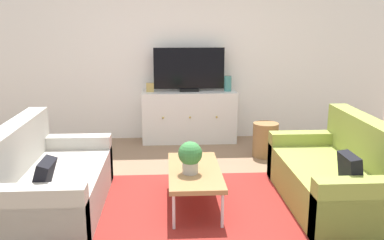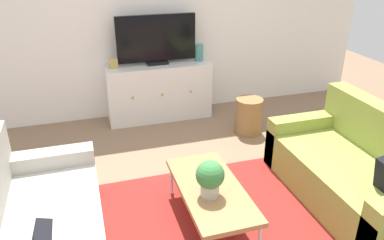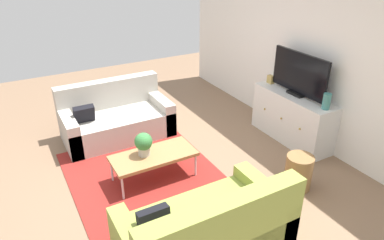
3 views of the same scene
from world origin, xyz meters
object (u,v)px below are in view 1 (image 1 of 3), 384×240
potted_plant (190,156)px  mantel_clock (150,87)px  couch_left_side (45,184)px  tv_console (189,116)px  flat_screen_tv (189,70)px  glass_vase (228,84)px  couch_right_side (341,178)px  wicker_basket (265,140)px  coffee_table (194,172)px

potted_plant → mantel_clock: (-0.46, 2.43, 0.28)m
couch_left_side → potted_plant: size_ratio=5.36×
tv_console → flat_screen_tv: flat_screen_tv is taller
potted_plant → glass_vase: (0.70, 2.43, 0.33)m
couch_right_side → wicker_basket: couch_right_side is taller
potted_plant → wicker_basket: 1.99m
couch_right_side → wicker_basket: size_ratio=3.65×
tv_console → wicker_basket: size_ratio=3.04×
tv_console → glass_vase: size_ratio=6.17×
couch_right_side → potted_plant: (-1.50, -0.05, 0.27)m
tv_console → couch_left_side: bearing=-122.3°
couch_left_side → potted_plant: (1.38, -0.05, 0.27)m
coffee_table → potted_plant: bearing=-114.4°
mantel_clock → coffee_table: bearing=-77.7°
couch_right_side → mantel_clock: mantel_clock is taller
tv_console → flat_screen_tv: (0.00, 0.02, 0.70)m
coffee_table → mantel_clock: 2.42m
tv_console → wicker_basket: 1.28m
wicker_basket → mantel_clock: bearing=152.9°
couch_left_side → mantel_clock: mantel_clock is taller
tv_console → wicker_basket: (0.99, -0.80, -0.15)m
tv_console → potted_plant: bearing=-92.8°
coffee_table → flat_screen_tv: 2.46m
potted_plant → mantel_clock: 2.49m
couch_right_side → glass_vase: 2.58m
tv_console → mantel_clock: 0.73m
flat_screen_tv → wicker_basket: size_ratio=2.27×
couch_right_side → coffee_table: couch_right_side is taller
couch_left_side → mantel_clock: 2.61m
coffee_table → wicker_basket: (1.06, 1.52, -0.12)m
potted_plant → glass_vase: size_ratio=1.38×
couch_right_side → potted_plant: 1.52m
couch_left_side → flat_screen_tv: bearing=57.9°
tv_console → glass_vase: (0.58, 0.00, 0.49)m
flat_screen_tv → glass_vase: (0.58, -0.02, -0.21)m
couch_right_side → wicker_basket: (-0.39, 1.57, -0.05)m
tv_console → mantel_clock: size_ratio=10.72×
couch_left_side → wicker_basket: bearing=32.3°
couch_right_side → mantel_clock: size_ratio=12.83×
wicker_basket → couch_left_side: bearing=-147.7°
glass_vase → mantel_clock: size_ratio=1.74×
flat_screen_tv → wicker_basket: flat_screen_tv is taller
couch_right_side → glass_vase: glass_vase is taller
potted_plant → couch_left_side: bearing=177.8°
coffee_table → flat_screen_tv: size_ratio=1.05×
potted_plant → coffee_table: bearing=65.6°
coffee_table → wicker_basket: size_ratio=2.38×
couch_right_side → mantel_clock: bearing=129.5°
couch_left_side → couch_right_side: 2.88m
potted_plant → mantel_clock: size_ratio=2.39×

